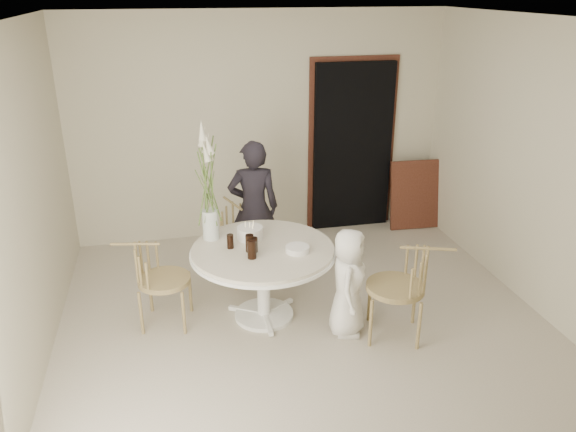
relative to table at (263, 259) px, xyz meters
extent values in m
plane|color=beige|center=(0.35, -0.25, -0.62)|extent=(4.50, 4.50, 0.00)
plane|color=silver|center=(0.35, -0.25, 2.08)|extent=(4.50, 4.50, 0.00)
plane|color=beige|center=(0.35, 2.00, 0.73)|extent=(4.50, 0.00, 4.50)
plane|color=beige|center=(0.35, -2.50, 0.73)|extent=(4.50, 0.00, 4.50)
plane|color=beige|center=(-1.90, -0.25, 0.73)|extent=(0.00, 4.50, 4.50)
plane|color=beige|center=(2.60, -0.25, 0.73)|extent=(0.00, 4.50, 4.50)
cube|color=black|center=(1.50, 1.94, 0.43)|extent=(1.00, 0.10, 2.10)
cube|color=#5C2C1F|center=(1.50, 1.98, 0.49)|extent=(1.12, 0.03, 2.22)
cylinder|color=white|center=(0.00, 0.00, -0.60)|extent=(0.56, 0.56, 0.04)
cylinder|color=white|center=(0.00, 0.00, -0.27)|extent=(0.12, 0.12, 0.65)
cylinder|color=white|center=(0.00, 0.00, 0.07)|extent=(1.33, 1.33, 0.03)
cylinder|color=beige|center=(0.00, 0.00, 0.09)|extent=(1.30, 1.30, 0.04)
cube|color=#5C2C1F|center=(2.30, 1.70, -0.18)|extent=(0.67, 0.23, 0.88)
cylinder|color=#9D8955|center=(-0.19, 0.56, -0.41)|extent=(0.03, 0.03, 0.42)
cylinder|color=#9D8955|center=(0.17, 0.68, -0.41)|extent=(0.03, 0.03, 0.42)
cylinder|color=#9D8955|center=(-0.31, 0.91, -0.41)|extent=(0.03, 0.03, 0.42)
cylinder|color=#9D8955|center=(0.05, 1.03, -0.41)|extent=(0.03, 0.03, 0.42)
cylinder|color=#9D8955|center=(-0.07, 0.80, -0.18)|extent=(0.47, 0.47, 0.05)
cylinder|color=#9D8955|center=(0.95, -0.28, -0.38)|extent=(0.03, 0.03, 0.46)
cylinder|color=#9D8955|center=(0.82, -0.67, -0.38)|extent=(0.03, 0.03, 0.46)
cylinder|color=#9D8955|center=(1.34, -0.41, -0.38)|extent=(0.03, 0.03, 0.46)
cylinder|color=#9D8955|center=(1.21, -0.80, -0.38)|extent=(0.03, 0.03, 0.46)
cylinder|color=#9D8955|center=(1.08, -0.54, -0.13)|extent=(0.51, 0.51, 0.05)
cylinder|color=#9D8955|center=(-0.75, -0.12, -0.40)|extent=(0.03, 0.03, 0.43)
cylinder|color=#9D8955|center=(-0.67, 0.25, -0.40)|extent=(0.03, 0.03, 0.43)
cylinder|color=#9D8955|center=(-1.13, -0.04, -0.40)|extent=(0.03, 0.03, 0.43)
cylinder|color=#9D8955|center=(-1.05, 0.33, -0.40)|extent=(0.03, 0.03, 0.43)
cylinder|color=#9D8955|center=(-0.90, 0.10, -0.17)|extent=(0.48, 0.48, 0.05)
imported|color=black|center=(0.07, 0.95, 0.12)|extent=(0.57, 0.40, 1.48)
imported|color=white|center=(0.69, -0.41, -0.11)|extent=(0.48, 0.58, 1.01)
cylinder|color=silver|center=(-0.08, 0.22, 0.17)|extent=(0.24, 0.24, 0.12)
cylinder|color=#FAE09E|center=(-0.08, 0.22, 0.26)|extent=(0.01, 0.01, 0.05)
cylinder|color=#FAE09E|center=(-0.04, 0.25, 0.26)|extent=(0.01, 0.01, 0.05)
cylinder|color=#FAE09E|center=(-0.12, 0.24, 0.26)|extent=(0.01, 0.01, 0.05)
cylinder|color=#FAE09E|center=(-0.06, 0.18, 0.26)|extent=(0.01, 0.01, 0.05)
cylinder|color=black|center=(-0.09, -0.07, 0.18)|extent=(0.07, 0.07, 0.14)
cylinder|color=black|center=(-0.13, -0.19, 0.20)|extent=(0.10, 0.10, 0.17)
cylinder|color=black|center=(-0.29, 0.06, 0.18)|extent=(0.06, 0.06, 0.13)
cylinder|color=black|center=(-0.13, -0.05, 0.19)|extent=(0.08, 0.08, 0.16)
cylinder|color=white|center=(0.29, -0.15, 0.14)|extent=(0.28, 0.28, 0.05)
cylinder|color=silver|center=(-0.44, 0.30, 0.26)|extent=(0.15, 0.15, 0.29)
cylinder|color=#4D6B2D|center=(-0.41, 0.31, 0.61)|extent=(0.01, 0.01, 0.71)
cone|color=silver|center=(-0.41, 0.31, 0.97)|extent=(0.07, 0.07, 0.18)
cylinder|color=#4D6B2D|center=(-0.42, 0.33, 0.64)|extent=(0.01, 0.01, 0.78)
cone|color=silver|center=(-0.42, 0.33, 1.03)|extent=(0.07, 0.07, 0.18)
cylinder|color=#4D6B2D|center=(-0.45, 0.33, 0.67)|extent=(0.01, 0.01, 0.84)
cone|color=silver|center=(-0.45, 0.33, 1.09)|extent=(0.07, 0.07, 0.18)
cylinder|color=#4D6B2D|center=(-0.47, 0.30, 0.71)|extent=(0.01, 0.01, 0.90)
cone|color=silver|center=(-0.47, 0.30, 1.15)|extent=(0.07, 0.07, 0.18)
cylinder|color=#4D6B2D|center=(-0.45, 0.28, 0.61)|extent=(0.01, 0.01, 0.71)
cone|color=silver|center=(-0.45, 0.28, 0.97)|extent=(0.07, 0.07, 0.18)
cylinder|color=#4D6B2D|center=(-0.42, 0.28, 0.64)|extent=(0.01, 0.01, 0.78)
cone|color=silver|center=(-0.42, 0.28, 1.03)|extent=(0.07, 0.07, 0.18)
camera|label=1|loc=(-0.79, -4.54, 2.33)|focal=35.00mm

